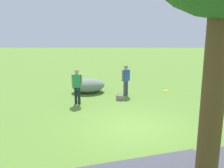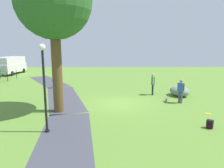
{
  "view_description": "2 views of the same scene",
  "coord_description": "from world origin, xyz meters",
  "px_view_note": "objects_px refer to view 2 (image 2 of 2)",
  "views": [
    {
      "loc": [
        0.88,
        9.92,
        4.28
      ],
      "look_at": [
        0.84,
        -1.24,
        1.39
      ],
      "focal_mm": 45.2,
      "sensor_mm": 36.0,
      "label": 1
    },
    {
      "loc": [
        -13.2,
        0.49,
        3.79
      ],
      "look_at": [
        -0.84,
        0.34,
        1.48
      ],
      "focal_mm": 33.0,
      "sensor_mm": 36.0,
      "label": 2
    }
  ],
  "objects_px": {
    "man_near_boulder": "(153,83)",
    "delivery_van": "(9,65)",
    "lamp_post": "(44,80)",
    "handbag_on_grass": "(166,100)",
    "large_shade_tree": "(54,2)",
    "woman_with_handbag": "(181,89)",
    "frisbee_on_grass": "(208,114)",
    "lawn_boulder": "(179,91)",
    "backpack_by_boulder": "(178,92)",
    "spare_backpack_on_lawn": "(210,124)"
  },
  "relations": [
    {
      "from": "man_near_boulder",
      "to": "delivery_van",
      "type": "bearing_deg",
      "value": 54.19
    },
    {
      "from": "lamp_post",
      "to": "handbag_on_grass",
      "type": "xyz_separation_m",
      "value": [
        4.98,
        -6.71,
        -2.23
      ]
    },
    {
      "from": "large_shade_tree",
      "to": "man_near_boulder",
      "type": "xyz_separation_m",
      "value": [
        4.04,
        -6.34,
        -5.12
      ]
    },
    {
      "from": "man_near_boulder",
      "to": "handbag_on_grass",
      "type": "xyz_separation_m",
      "value": [
        -2.01,
        -0.56,
        -0.84
      ]
    },
    {
      "from": "woman_with_handbag",
      "to": "frisbee_on_grass",
      "type": "distance_m",
      "value": 2.58
    },
    {
      "from": "man_near_boulder",
      "to": "frisbee_on_grass",
      "type": "relative_size",
      "value": 6.07
    },
    {
      "from": "woman_with_handbag",
      "to": "man_near_boulder",
      "type": "distance_m",
      "value": 2.73
    },
    {
      "from": "lawn_boulder",
      "to": "man_near_boulder",
      "type": "relative_size",
      "value": 1.17
    },
    {
      "from": "large_shade_tree",
      "to": "delivery_van",
      "type": "height_order",
      "value": "large_shade_tree"
    },
    {
      "from": "lawn_boulder",
      "to": "handbag_on_grass",
      "type": "relative_size",
      "value": 5.5
    },
    {
      "from": "woman_with_handbag",
      "to": "backpack_by_boulder",
      "type": "relative_size",
      "value": 4.03
    },
    {
      "from": "man_near_boulder",
      "to": "lamp_post",
      "type": "bearing_deg",
      "value": 138.66
    },
    {
      "from": "handbag_on_grass",
      "to": "spare_backpack_on_lawn",
      "type": "relative_size",
      "value": 0.9
    },
    {
      "from": "woman_with_handbag",
      "to": "backpack_by_boulder",
      "type": "xyz_separation_m",
      "value": [
        2.53,
        -0.7,
        -0.74
      ]
    },
    {
      "from": "lawn_boulder",
      "to": "spare_backpack_on_lawn",
      "type": "height_order",
      "value": "lawn_boulder"
    },
    {
      "from": "backpack_by_boulder",
      "to": "delivery_van",
      "type": "relative_size",
      "value": 0.08
    },
    {
      "from": "handbag_on_grass",
      "to": "delivery_van",
      "type": "distance_m",
      "value": 22.49
    },
    {
      "from": "spare_backpack_on_lawn",
      "to": "handbag_on_grass",
      "type": "bearing_deg",
      "value": 9.05
    },
    {
      "from": "spare_backpack_on_lawn",
      "to": "backpack_by_boulder",
      "type": "bearing_deg",
      "value": -6.49
    },
    {
      "from": "large_shade_tree",
      "to": "delivery_van",
      "type": "relative_size",
      "value": 1.56
    },
    {
      "from": "handbag_on_grass",
      "to": "delivery_van",
      "type": "xyz_separation_m",
      "value": [
        14.18,
        17.42,
        1.12
      ]
    },
    {
      "from": "large_shade_tree",
      "to": "delivery_van",
      "type": "xyz_separation_m",
      "value": [
        16.2,
        10.53,
        -4.84
      ]
    },
    {
      "from": "lamp_post",
      "to": "backpack_by_boulder",
      "type": "xyz_separation_m",
      "value": [
        7.16,
        -8.23,
        -2.18
      ]
    },
    {
      "from": "large_shade_tree",
      "to": "man_near_boulder",
      "type": "distance_m",
      "value": 9.1
    },
    {
      "from": "spare_backpack_on_lawn",
      "to": "frisbee_on_grass",
      "type": "bearing_deg",
      "value": -23.54
    },
    {
      "from": "lamp_post",
      "to": "spare_backpack_on_lawn",
      "type": "relative_size",
      "value": 9.68
    },
    {
      "from": "lamp_post",
      "to": "backpack_by_boulder",
      "type": "relative_size",
      "value": 9.68
    },
    {
      "from": "man_near_boulder",
      "to": "handbag_on_grass",
      "type": "height_order",
      "value": "man_near_boulder"
    },
    {
      "from": "backpack_by_boulder",
      "to": "handbag_on_grass",
      "type": "bearing_deg",
      "value": 145.08
    },
    {
      "from": "man_near_boulder",
      "to": "delivery_van",
      "type": "distance_m",
      "value": 20.8
    },
    {
      "from": "spare_backpack_on_lawn",
      "to": "delivery_van",
      "type": "distance_m",
      "value": 26.19
    },
    {
      "from": "woman_with_handbag",
      "to": "frisbee_on_grass",
      "type": "xyz_separation_m",
      "value": [
        -2.27,
        -0.81,
        -0.92
      ]
    },
    {
      "from": "lawn_boulder",
      "to": "man_near_boulder",
      "type": "distance_m",
      "value": 2.11
    },
    {
      "from": "large_shade_tree",
      "to": "frisbee_on_grass",
      "type": "height_order",
      "value": "large_shade_tree"
    },
    {
      "from": "handbag_on_grass",
      "to": "spare_backpack_on_lawn",
      "type": "bearing_deg",
      "value": -170.95
    },
    {
      "from": "man_near_boulder",
      "to": "frisbee_on_grass",
      "type": "xyz_separation_m",
      "value": [
        -4.63,
        -2.19,
        -0.97
      ]
    },
    {
      "from": "frisbee_on_grass",
      "to": "man_near_boulder",
      "type": "bearing_deg",
      "value": 25.3
    },
    {
      "from": "lawn_boulder",
      "to": "large_shade_tree",
      "type": "bearing_deg",
      "value": 113.85
    },
    {
      "from": "delivery_van",
      "to": "backpack_by_boulder",
      "type": "bearing_deg",
      "value": -122.34
    },
    {
      "from": "handbag_on_grass",
      "to": "frisbee_on_grass",
      "type": "bearing_deg",
      "value": -148.08
    },
    {
      "from": "backpack_by_boulder",
      "to": "frisbee_on_grass",
      "type": "relative_size",
      "value": 1.44
    },
    {
      "from": "large_shade_tree",
      "to": "woman_with_handbag",
      "type": "distance_m",
      "value": 9.44
    },
    {
      "from": "man_near_boulder",
      "to": "backpack_by_boulder",
      "type": "xyz_separation_m",
      "value": [
        0.17,
        -2.08,
        -0.79
      ]
    },
    {
      "from": "handbag_on_grass",
      "to": "frisbee_on_grass",
      "type": "relative_size",
      "value": 1.3
    },
    {
      "from": "backpack_by_boulder",
      "to": "frisbee_on_grass",
      "type": "xyz_separation_m",
      "value": [
        -4.8,
        -0.11,
        -0.18
      ]
    },
    {
      "from": "spare_backpack_on_lawn",
      "to": "frisbee_on_grass",
      "type": "relative_size",
      "value": 1.44
    },
    {
      "from": "woman_with_handbag",
      "to": "handbag_on_grass",
      "type": "bearing_deg",
      "value": 66.79
    },
    {
      "from": "handbag_on_grass",
      "to": "man_near_boulder",
      "type": "bearing_deg",
      "value": 15.47
    },
    {
      "from": "woman_with_handbag",
      "to": "man_near_boulder",
      "type": "height_order",
      "value": "man_near_boulder"
    },
    {
      "from": "lawn_boulder",
      "to": "delivery_van",
      "type": "xyz_separation_m",
      "value": [
        12.52,
        18.86,
        0.89
      ]
    }
  ]
}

